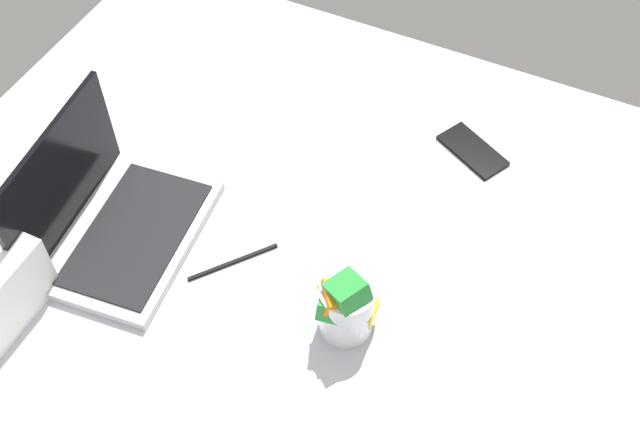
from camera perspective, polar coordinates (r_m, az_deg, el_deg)
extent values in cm
cube|color=#B7BCC6|center=(140.24, -8.03, -12.30)|extent=(180.00, 140.00, 18.00)
cube|color=#B7BABC|center=(147.36, -13.54, -1.49)|extent=(35.31, 26.46, 2.00)
cube|color=black|center=(145.81, -13.12, -1.38)|extent=(30.68, 20.06, 0.40)
cube|color=black|center=(143.70, -18.21, 2.43)|extent=(32.91, 4.59, 21.00)
cylinder|color=silver|center=(129.51, 1.90, -6.85)|extent=(9.00, 9.00, 11.00)
cube|color=orange|center=(131.42, 2.05, -7.54)|extent=(6.94, 6.11, 5.61)
cube|color=yellow|center=(130.40, 2.80, -6.84)|extent=(5.51, 6.22, 4.40)
cube|color=blue|center=(128.98, 1.84, -6.33)|extent=(5.81, 5.06, 5.30)
cube|color=#268C33|center=(126.53, 0.95, -6.60)|extent=(6.71, 5.54, 4.84)
cube|color=orange|center=(125.31, 1.23, -6.00)|extent=(7.26, 7.47, 4.68)
cube|color=#268C33|center=(123.83, 1.97, -5.61)|extent=(7.81, 8.41, 5.54)
cube|color=black|center=(160.02, 10.93, 4.47)|extent=(12.53, 15.56, 0.80)
cube|color=black|center=(141.49, -6.27, -3.50)|extent=(13.66, 11.08, 0.60)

